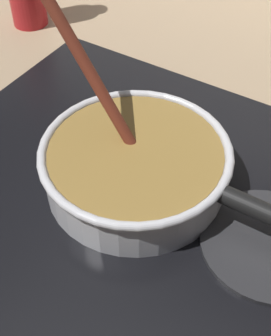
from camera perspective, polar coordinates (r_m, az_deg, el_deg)
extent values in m
cube|color=black|center=(0.61, 0.00, -2.25)|extent=(0.56, 0.48, 0.01)
torus|color=#592D0C|center=(0.60, 0.00, -1.61)|extent=(0.20, 0.20, 0.01)
cylinder|color=#262628|center=(0.56, 15.64, -8.66)|extent=(0.16, 0.16, 0.01)
cylinder|color=silver|center=(0.58, 0.00, 0.00)|extent=(0.22, 0.22, 0.06)
cylinder|color=olive|center=(0.58, 0.00, 0.27)|extent=(0.21, 0.21, 0.05)
torus|color=silver|center=(0.56, 0.00, 2.01)|extent=(0.23, 0.23, 0.01)
cylinder|color=#EDD88C|center=(0.55, -0.12, -1.02)|extent=(0.03, 0.03, 0.01)
cylinder|color=#E5CC7A|center=(0.61, 2.19, 4.78)|extent=(0.03, 0.03, 0.01)
cylinder|color=beige|center=(0.54, -6.00, -1.64)|extent=(0.03, 0.03, 0.01)
cylinder|color=#EDD88C|center=(0.57, 3.34, 1.28)|extent=(0.04, 0.04, 0.01)
cylinder|color=beige|center=(0.59, -0.89, 3.10)|extent=(0.03, 0.03, 0.01)
cylinder|color=#E5CC7A|center=(0.62, -3.06, 5.93)|extent=(0.03, 0.03, 0.01)
cylinder|color=beige|center=(0.52, -1.06, -4.82)|extent=(0.03, 0.03, 0.01)
cylinder|color=#E5CC7A|center=(0.57, 7.61, 1.22)|extent=(0.04, 0.04, 0.01)
cylinder|color=maroon|center=(0.54, -6.68, 13.32)|extent=(0.16, 0.02, 0.24)
cube|color=brown|center=(0.58, 0.17, 1.76)|extent=(0.04, 0.03, 0.01)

